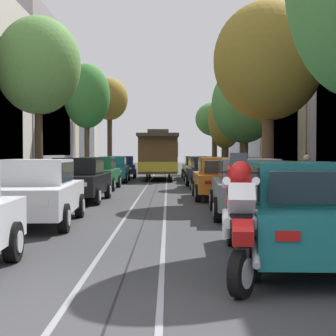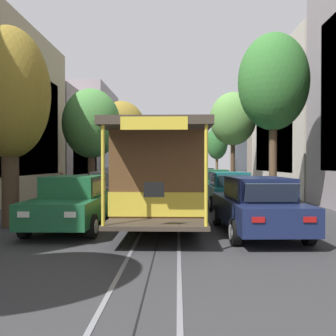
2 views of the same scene
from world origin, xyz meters
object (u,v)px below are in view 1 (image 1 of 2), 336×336
object	(u,v)px
parked_car_teal_near_right	(296,211)
street_tree_kerb_right_far	(214,120)
parked_car_grey_second_right	(247,187)
pedestrian_on_left_pavement	(243,168)
parked_car_green_sixth_right	(196,167)
street_tree_kerb_left_fourth	(109,100)
parked_car_grey_fifth_right	(202,169)
street_tree_kerb_right_mid	(244,105)
street_tree_kerb_left_second	(38,66)
parked_car_navy_sixth_left	(122,167)
motorcycle_with_rider	(240,217)
street_tree_kerb_right_fourth	(225,121)
pedestrian_on_right_pavement	(306,178)
parked_car_black_mid_left	(78,179)
parked_car_white_second_left	(36,192)
parked_car_teal_fifth_left	(112,169)
street_tree_kerb_left_mid	(86,97)
parked_car_green_fourth_left	(97,173)
street_tree_kerb_right_second	(268,62)
parked_car_navy_fourth_right	(207,172)
cable_car_trolley	(159,155)
parked_car_orange_mid_right	(219,178)

from	to	relation	value
parked_car_teal_near_right	street_tree_kerb_right_far	size ratio (longest dim) A/B	0.71
parked_car_grey_second_right	pedestrian_on_left_pavement	size ratio (longest dim) A/B	2.77
parked_car_green_sixth_right	street_tree_kerb_left_fourth	size ratio (longest dim) A/B	0.54
parked_car_grey_fifth_right	parked_car_teal_near_right	bearing A→B (deg)	-90.06
street_tree_kerb_right_mid	street_tree_kerb_left_second	bearing A→B (deg)	-147.89
parked_car_navy_sixth_left	street_tree_kerb_left_second	world-z (taller)	street_tree_kerb_left_second
street_tree_kerb_right_mid	motorcycle_with_rider	world-z (taller)	street_tree_kerb_right_mid
parked_car_teal_near_right	street_tree_kerb_right_fourth	size ratio (longest dim) A/B	0.71
street_tree_kerb_left_second	street_tree_kerb_right_fourth	xyz separation A→B (m)	(9.31, 15.39, -1.21)
parked_car_grey_fifth_right	pedestrian_on_right_pavement	size ratio (longest dim) A/B	2.60
parked_car_black_mid_left	pedestrian_on_right_pavement	size ratio (longest dim) A/B	2.58
street_tree_kerb_left_second	parked_car_green_sixth_right	bearing A→B (deg)	65.12
parked_car_white_second_left	pedestrian_on_left_pavement	xyz separation A→B (m)	(7.69, 17.56, 0.10)
parked_car_grey_second_right	motorcycle_with_rider	world-z (taller)	motorcycle_with_rider
street_tree_kerb_left_fourth	street_tree_kerb_right_far	distance (m)	9.09
parked_car_black_mid_left	motorcycle_with_rider	bearing A→B (deg)	-70.57
street_tree_kerb_right_far	motorcycle_with_rider	size ratio (longest dim) A/B	3.33
parked_car_teal_fifth_left	street_tree_kerb_left_mid	world-z (taller)	street_tree_kerb_left_mid
parked_car_black_mid_left	parked_car_grey_fifth_right	world-z (taller)	same
parked_car_green_fourth_left	street_tree_kerb_right_second	world-z (taller)	street_tree_kerb_right_second
parked_car_teal_fifth_left	parked_car_navy_fourth_right	distance (m)	7.70
parked_car_navy_fourth_right	street_tree_kerb_left_mid	distance (m)	10.57
street_tree_kerb_right_mid	pedestrian_on_left_pavement	bearing A→B (deg)	81.62
parked_car_green_sixth_right	street_tree_kerb_left_fourth	xyz separation A→B (m)	(-6.84, 5.67, 5.39)
cable_car_trolley	pedestrian_on_left_pavement	size ratio (longest dim) A/B	5.72
street_tree_kerb_left_mid	street_tree_kerb_right_mid	xyz separation A→B (m)	(9.07, -5.57, -1.05)
street_tree_kerb_right_mid	pedestrian_on_left_pavement	size ratio (longest dim) A/B	3.98
parked_car_black_mid_left	street_tree_kerb_right_mid	world-z (taller)	street_tree_kerb_right_mid
street_tree_kerb_left_second	street_tree_kerb_left_fourth	size ratio (longest dim) A/B	0.91
parked_car_black_mid_left	street_tree_kerb_left_mid	distance (m)	14.43
street_tree_kerb_right_fourth	parked_car_grey_fifth_right	bearing A→B (deg)	-110.17
parked_car_teal_near_right	street_tree_kerb_left_fourth	xyz separation A→B (m)	(-6.87, 33.80, 5.39)
parked_car_teal_near_right	street_tree_kerb_right_far	xyz separation A→B (m)	(1.96, 35.30, 3.87)
parked_car_black_mid_left	parked_car_green_fourth_left	bearing A→B (deg)	91.78
street_tree_kerb_left_fourth	street_tree_kerb_right_fourth	distance (m)	10.90
parked_car_teal_near_right	parked_car_orange_mid_right	world-z (taller)	same
cable_car_trolley	parked_car_grey_second_right	bearing A→B (deg)	-82.16
parked_car_green_sixth_right	parked_car_teal_fifth_left	bearing A→B (deg)	-136.22
parked_car_white_second_left	parked_car_grey_fifth_right	xyz separation A→B (m)	(5.26, 18.15, 0.00)
parked_car_green_sixth_right	street_tree_kerb_left_second	world-z (taller)	street_tree_kerb_left_second
parked_car_grey_fifth_right	parked_car_green_fourth_left	bearing A→B (deg)	-133.28
street_tree_kerb_left_fourth	motorcycle_with_rider	bearing A→B (deg)	-80.75
parked_car_grey_second_right	street_tree_kerb_right_second	distance (m)	5.99
parked_car_navy_sixth_left	parked_car_grey_second_right	distance (m)	23.58
parked_car_navy_sixth_left	parked_car_navy_fourth_right	bearing A→B (deg)	-65.03
parked_car_teal_fifth_left	street_tree_kerb_right_second	size ratio (longest dim) A/B	0.61
parked_car_grey_second_right	street_tree_kerb_left_fourth	world-z (taller)	street_tree_kerb_left_fourth
parked_car_navy_fourth_right	street_tree_kerb_right_far	size ratio (longest dim) A/B	0.71
parked_car_grey_second_right	cable_car_trolley	size ratio (longest dim) A/B	0.48
parked_car_green_fourth_left	parked_car_navy_fourth_right	bearing A→B (deg)	8.91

